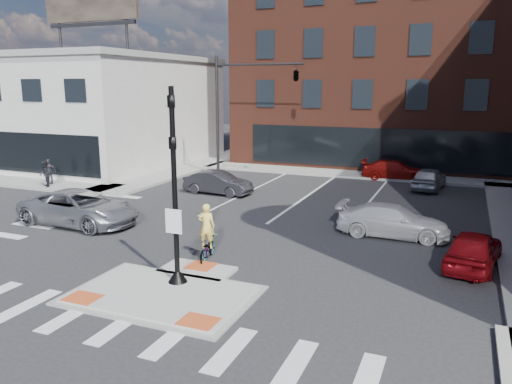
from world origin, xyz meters
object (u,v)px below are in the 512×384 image
at_px(bg_car_dark, 218,183).
at_px(pedestrian_b, 49,172).
at_px(silver_suv, 80,208).
at_px(white_pickup, 393,221).
at_px(cyclist, 207,241).
at_px(bg_car_red, 395,170).
at_px(red_sedan, 474,249).
at_px(bg_car_silver, 429,178).
at_px(pedestrian_a, 45,174).

relative_size(bg_car_dark, pedestrian_b, 2.60).
xyz_separation_m(silver_suv, white_pickup, (13.13, 3.57, -0.11)).
bearing_deg(cyclist, bg_car_red, -114.29).
bearing_deg(red_sedan, silver_suv, 12.39).
height_order(red_sedan, cyclist, cyclist).
bearing_deg(bg_car_silver, pedestrian_a, 29.26).
bearing_deg(bg_car_silver, red_sedan, 106.68).
xyz_separation_m(bg_car_dark, pedestrian_a, (-10.10, -2.81, 0.28)).
bearing_deg(red_sedan, bg_car_silver, -70.82).
height_order(bg_car_silver, pedestrian_b, pedestrian_b).
height_order(red_sedan, white_pickup, same).
bearing_deg(red_sedan, bg_car_red, -64.52).
distance_m(bg_car_dark, bg_car_silver, 12.57).
xyz_separation_m(red_sedan, pedestrian_a, (-23.48, 4.36, 0.27)).
bearing_deg(bg_car_dark, red_sedan, -114.64).
xyz_separation_m(bg_car_dark, cyclist, (4.64, -10.01, 0.04)).
bearing_deg(bg_car_dark, white_pickup, -110.11).
relative_size(red_sedan, bg_car_silver, 0.98).
distance_m(silver_suv, pedestrian_b, 9.96).
distance_m(silver_suv, bg_car_dark, 8.57).
xyz_separation_m(bg_car_red, cyclist, (-4.13, -18.58, 0.07)).
distance_m(white_pickup, bg_car_silver, 10.55).
bearing_deg(cyclist, bg_car_dark, -76.94).
bearing_deg(pedestrian_b, bg_car_dark, -2.50).
relative_size(bg_car_dark, pedestrian_a, 2.54).
height_order(red_sedan, bg_car_silver, bg_car_silver).
bearing_deg(red_sedan, bg_car_dark, -19.07).
distance_m(bg_car_red, pedestrian_b, 22.07).
bearing_deg(pedestrian_b, bg_car_red, 15.56).
bearing_deg(bg_car_red, bg_car_dark, 129.54).
distance_m(red_sedan, bg_car_dark, 15.18).
distance_m(white_pickup, bg_car_dark, 11.29).
height_order(white_pickup, bg_car_red, white_pickup).
height_order(white_pickup, pedestrian_b, pedestrian_b).
bearing_deg(pedestrian_a, silver_suv, 0.04).
bearing_deg(white_pickup, pedestrian_a, 84.14).
relative_size(red_sedan, pedestrian_a, 2.47).
xyz_separation_m(white_pickup, bg_car_silver, (0.71, 10.53, 0.02)).
xyz_separation_m(red_sedan, cyclist, (-8.74, -2.84, 0.04)).
relative_size(red_sedan, white_pickup, 0.85).
relative_size(red_sedan, pedestrian_b, 2.52).
bearing_deg(cyclist, silver_suv, -26.24).
bearing_deg(cyclist, pedestrian_b, -39.59).
height_order(red_sedan, pedestrian_a, pedestrian_a).
xyz_separation_m(bg_car_silver, bg_car_red, (-2.28, 2.57, -0.04)).
height_order(white_pickup, bg_car_silver, bg_car_silver).
xyz_separation_m(red_sedan, white_pickup, (-3.04, 2.64, 0.00)).
bearing_deg(white_pickup, bg_car_red, 5.79).
xyz_separation_m(silver_suv, pedestrian_a, (-7.30, 5.28, 0.16)).
xyz_separation_m(bg_car_dark, pedestrian_b, (-10.63, -1.96, 0.26)).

